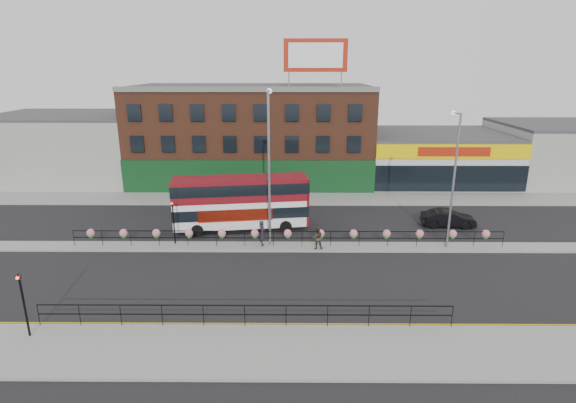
{
  "coord_description": "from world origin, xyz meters",
  "views": [
    {
      "loc": [
        0.23,
        -29.21,
        12.24
      ],
      "look_at": [
        0.0,
        3.0,
        2.5
      ],
      "focal_mm": 28.0,
      "sensor_mm": 36.0,
      "label": 1
    }
  ],
  "objects_px": {
    "lamp_column_west": "(269,156)",
    "car": "(448,218)",
    "double_decker_bus": "(241,198)",
    "lamp_column_east": "(454,169)",
    "pedestrian_a": "(262,233)",
    "pedestrian_b": "(317,238)"
  },
  "relations": [
    {
      "from": "double_decker_bus",
      "to": "car",
      "type": "distance_m",
      "value": 16.4
    },
    {
      "from": "car",
      "to": "lamp_column_west",
      "type": "height_order",
      "value": "lamp_column_west"
    },
    {
      "from": "double_decker_bus",
      "to": "lamp_column_east",
      "type": "height_order",
      "value": "lamp_column_east"
    },
    {
      "from": "double_decker_bus",
      "to": "lamp_column_east",
      "type": "relative_size",
      "value": 1.14
    },
    {
      "from": "pedestrian_a",
      "to": "lamp_column_west",
      "type": "relative_size",
      "value": 0.17
    },
    {
      "from": "pedestrian_b",
      "to": "lamp_column_east",
      "type": "relative_size",
      "value": 0.17
    },
    {
      "from": "car",
      "to": "lamp_column_east",
      "type": "relative_size",
      "value": 0.46
    },
    {
      "from": "double_decker_bus",
      "to": "car",
      "type": "xyz_separation_m",
      "value": [
        16.27,
        0.71,
        -1.87
      ]
    },
    {
      "from": "double_decker_bus",
      "to": "pedestrian_a",
      "type": "xyz_separation_m",
      "value": [
        1.81,
        -3.66,
        -1.5
      ]
    },
    {
      "from": "double_decker_bus",
      "to": "lamp_column_east",
      "type": "xyz_separation_m",
      "value": [
        14.69,
        -3.6,
        3.07
      ]
    },
    {
      "from": "double_decker_bus",
      "to": "lamp_column_east",
      "type": "distance_m",
      "value": 15.43
    },
    {
      "from": "car",
      "to": "pedestrian_a",
      "type": "bearing_deg",
      "value": 111.05
    },
    {
      "from": "car",
      "to": "lamp_column_east",
      "type": "xyz_separation_m",
      "value": [
        -1.58,
        -4.31,
        4.95
      ]
    },
    {
      "from": "pedestrian_b",
      "to": "car",
      "type": "bearing_deg",
      "value": -158.16
    },
    {
      "from": "pedestrian_b",
      "to": "lamp_column_west",
      "type": "distance_m",
      "value": 6.49
    },
    {
      "from": "pedestrian_a",
      "to": "lamp_column_east",
      "type": "xyz_separation_m",
      "value": [
        12.87,
        0.06,
        4.57
      ]
    },
    {
      "from": "lamp_column_west",
      "to": "car",
      "type": "bearing_deg",
      "value": 16.18
    },
    {
      "from": "car",
      "to": "lamp_column_east",
      "type": "height_order",
      "value": "lamp_column_east"
    },
    {
      "from": "car",
      "to": "lamp_column_west",
      "type": "xyz_separation_m",
      "value": [
        -13.94,
        -4.04,
        5.79
      ]
    },
    {
      "from": "double_decker_bus",
      "to": "car",
      "type": "bearing_deg",
      "value": 2.51
    },
    {
      "from": "pedestrian_a",
      "to": "pedestrian_b",
      "type": "distance_m",
      "value": 3.85
    },
    {
      "from": "lamp_column_west",
      "to": "pedestrian_b",
      "type": "bearing_deg",
      "value": -15.28
    }
  ]
}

